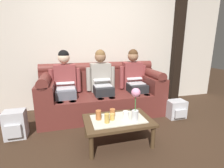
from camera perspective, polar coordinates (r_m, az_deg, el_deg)
name	(u,v)px	position (r m, az deg, el deg)	size (l,w,h in m)	color
ground_plane	(120,147)	(2.38, 2.81, -20.56)	(14.00, 14.00, 0.00)	#382619
back_wall_patterned	(96,37)	(3.61, -5.55, 15.56)	(6.00, 0.12, 2.90)	beige
timber_pillar	(178,38)	(4.25, 21.46, 14.45)	(0.20, 0.20, 2.90)	black
couch	(102,94)	(3.24, -3.50, -3.58)	(2.25, 0.88, 0.96)	maroon
person_left	(65,82)	(3.10, -15.60, 0.62)	(0.56, 0.67, 1.22)	#595B66
person_middle	(102,80)	(3.16, -3.56, 1.38)	(0.56, 0.67, 1.22)	#232326
person_right	(134,78)	(3.36, 7.56, 2.02)	(0.56, 0.67, 1.22)	#232326
coffee_table	(118,122)	(2.32, 2.03, -12.82)	(0.90, 0.59, 0.36)	#47331E
flower_vase	(136,102)	(2.16, 8.04, -6.03)	(0.12, 0.12, 0.44)	silver
cup_near_left	(98,115)	(2.25, -4.63, -10.49)	(0.07, 0.07, 0.13)	#B26633
cup_near_right	(126,115)	(2.28, 4.72, -10.47)	(0.08, 0.08, 0.10)	white
cup_far_center	(112,117)	(2.24, 0.04, -11.11)	(0.06, 0.06, 0.09)	gold
cup_far_left	(112,112)	(2.35, 0.15, -9.67)	(0.07, 0.07, 0.10)	#B26633
cup_far_right	(107,118)	(2.16, -1.73, -11.58)	(0.06, 0.06, 0.12)	gold
backpack_right	(176,109)	(3.31, 21.07, -8.06)	(0.32, 0.27, 0.32)	#B7B7BC
backpack_left	(15,125)	(2.83, -30.08, -11.92)	(0.29, 0.27, 0.41)	#B7B7BC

